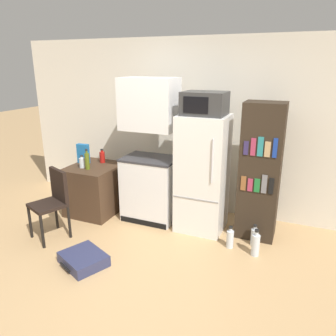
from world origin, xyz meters
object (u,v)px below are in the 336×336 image
Objects in this scene: microwave at (205,103)px; water_bottle_middle at (230,239)px; bottle_ketchup_red at (102,157)px; side_table at (95,189)px; bottle_clear_short at (82,162)px; chair at (53,198)px; bookshelf at (260,172)px; bottle_olive_oil at (87,161)px; refrigerator at (202,174)px; suitcase_large_flat at (84,259)px; cereal_box at (83,154)px; kitchen_hutch at (150,157)px; water_bottle_back at (254,237)px; water_bottle_front at (256,244)px.

water_bottle_middle is at bearing -36.36° from microwave.
water_bottle_middle is at bearing -12.17° from bottle_ketchup_red.
side_table is at bearing -176.14° from microwave.
bottle_clear_short is 0.21× the size of chair.
side_table is 0.45× the size of bookshelf.
chair is at bearing -94.79° from bottle_olive_oil.
suitcase_large_flat is at bearing -125.11° from refrigerator.
cereal_box is (-0.25, -0.14, 0.06)m from bottle_ketchup_red.
kitchen_hutch is 1.65m from suitcase_large_flat.
bookshelf is 0.82m from water_bottle_back.
refrigerator is 0.91m from water_bottle_middle.
microwave reaches higher than water_bottle_middle.
chair is (-0.06, -1.06, -0.28)m from bottle_ketchup_red.
suitcase_large_flat is (0.92, -1.33, -0.82)m from cereal_box.
suitcase_large_flat is at bearing -6.63° from chair.
bottle_clear_short is at bearing -165.77° from kitchen_hutch.
bottle_clear_short is 0.30× the size of suitcase_large_flat.
kitchen_hutch reaches higher than refrigerator.
water_bottle_middle is (2.15, -0.09, -0.74)m from bottle_olive_oil.
kitchen_hutch is 3.76× the size of microwave.
suitcase_large_flat is at bearing -65.31° from bottle_ketchup_red.
refrigerator is 2.93× the size of microwave.
microwave is at bearing -106.65° from refrigerator.
water_bottle_back is (1.73, 1.19, 0.05)m from suitcase_large_flat.
side_table is 1.27× the size of suitcase_large_flat.
water_bottle_back is at bearing 2.04° from bottle_olive_oil.
kitchen_hutch reaches higher than bottle_clear_short.
chair is at bearing -133.81° from kitchen_hutch.
bookshelf is at bearing 62.27° from water_bottle_middle.
suitcase_large_flat is (-1.70, -1.47, -0.82)m from bookshelf.
kitchen_hutch is at bearing 7.87° from side_table.
bookshelf reaches higher than refrigerator.
cereal_box is 1.00m from chair.
chair reaches higher than suitcase_large_flat.
water_bottle_middle is (2.27, -0.12, -0.69)m from bottle_clear_short.
cereal_box is (-1.89, -0.05, 0.09)m from refrigerator.
bookshelf is at bearing 2.88° from cereal_box.
bottle_clear_short is 1.58m from suitcase_large_flat.
water_bottle_back is (2.43, -0.08, -0.25)m from side_table.
microwave is at bearing 1.33° from cereal_box.
water_bottle_middle is at bearing -16.41° from kitchen_hutch.
bookshelf is 0.90m from water_bottle_front.
microwave reaches higher than water_bottle_back.
cereal_box is at bearing 172.07° from water_bottle_front.
bottle_clear_short reaches higher than side_table.
kitchen_hutch is 1.11m from microwave.
chair is 3.14× the size of water_bottle_middle.
bottle_ketchup_red reaches higher than chair.
bookshelf is 2.68m from chair.
water_bottle_middle is at bearing -2.36° from bottle_olive_oil.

